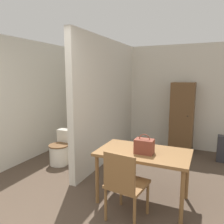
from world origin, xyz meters
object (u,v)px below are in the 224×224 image
(dining_table, at_px, (143,157))
(space_heater, at_px, (224,149))
(toilet, at_px, (61,150))
(handbag, at_px, (144,146))
(wooden_cabinet, at_px, (182,118))
(wooden_chair, at_px, (125,183))

(dining_table, distance_m, space_heater, 2.41)
(toilet, height_order, handbag, handbag)
(toilet, bearing_deg, dining_table, -18.58)
(wooden_cabinet, bearing_deg, space_heater, -18.96)
(wooden_chair, relative_size, handbag, 3.35)
(toilet, height_order, wooden_cabinet, wooden_cabinet)
(dining_table, height_order, wooden_cabinet, wooden_cabinet)
(handbag, distance_m, wooden_cabinet, 2.48)
(dining_table, bearing_deg, toilet, 161.42)
(toilet, relative_size, wooden_cabinet, 0.41)
(toilet, bearing_deg, space_heater, 25.51)
(dining_table, distance_m, handbag, 0.19)
(wooden_cabinet, bearing_deg, wooden_chair, -96.13)
(wooden_chair, bearing_deg, handbag, 83.03)
(dining_table, distance_m, toilet, 2.05)
(wooden_cabinet, bearing_deg, dining_table, -95.46)
(toilet, bearing_deg, wooden_chair, -32.29)
(toilet, bearing_deg, wooden_cabinet, 39.39)
(dining_table, xyz_separation_m, wooden_cabinet, (0.23, 2.40, 0.15))
(dining_table, height_order, toilet, dining_table)
(handbag, height_order, space_heater, handbag)
(dining_table, bearing_deg, wooden_chair, -99.24)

